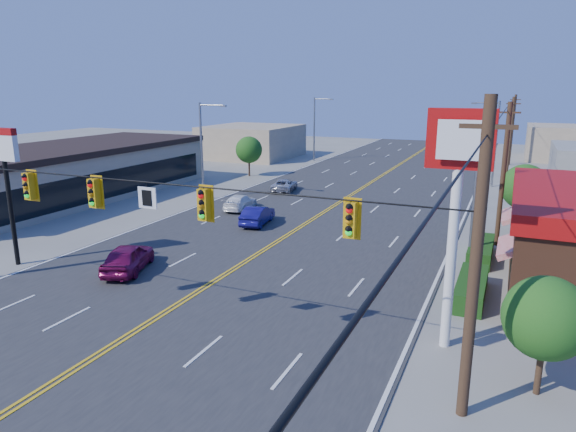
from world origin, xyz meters
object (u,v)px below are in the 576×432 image
at_px(car_white, 240,203).
at_px(kfc_pylon, 457,182).
at_px(car_blue, 257,216).
at_px(car_silver, 284,186).
at_px(signal_span, 119,210).
at_px(car_magenta, 128,259).
at_px(pizza_hut_sign, 5,168).

bearing_deg(car_white, kfc_pylon, 131.11).
relative_size(kfc_pylon, car_blue, 2.19).
relative_size(car_white, car_silver, 0.98).
relative_size(signal_span, kfc_pylon, 2.86).
bearing_deg(car_blue, signal_span, 91.59).
distance_m(signal_span, car_magenta, 8.32).
bearing_deg(car_silver, kfc_pylon, 114.59).
bearing_deg(signal_span, car_silver, 102.14).
distance_m(signal_span, pizza_hut_sign, 11.60).
xyz_separation_m(signal_span, kfc_pylon, (11.12, 4.00, 1.16)).
relative_size(signal_span, pizza_hut_sign, 3.55).
height_order(signal_span, kfc_pylon, signal_span).
xyz_separation_m(pizza_hut_sign, car_white, (4.75, 15.79, -4.61)).
bearing_deg(car_magenta, kfc_pylon, 154.19).
bearing_deg(car_blue, car_white, -54.71).
relative_size(signal_span, car_blue, 6.27).
bearing_deg(kfc_pylon, car_white, 137.52).
distance_m(pizza_hut_sign, car_silver, 24.68).
distance_m(car_magenta, car_white, 14.39).
distance_m(kfc_pylon, car_silver, 29.76).
bearing_deg(car_silver, signal_span, 90.98).
height_order(car_white, car_silver, car_white).
relative_size(signal_span, car_magenta, 5.84).
xyz_separation_m(signal_span, car_blue, (-2.88, 16.39, -4.25)).
distance_m(car_magenta, car_blue, 11.06).
relative_size(kfc_pylon, car_silver, 2.12).
xyz_separation_m(signal_span, car_silver, (-5.97, 27.74, -4.33)).
xyz_separation_m(pizza_hut_sign, car_magenta, (6.20, 1.47, -4.47)).
relative_size(car_blue, car_white, 0.99).
height_order(car_blue, car_silver, car_blue).
xyz_separation_m(signal_span, car_white, (-6.13, 19.79, -4.32)).
xyz_separation_m(signal_span, car_magenta, (-4.68, 5.47, -4.18)).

